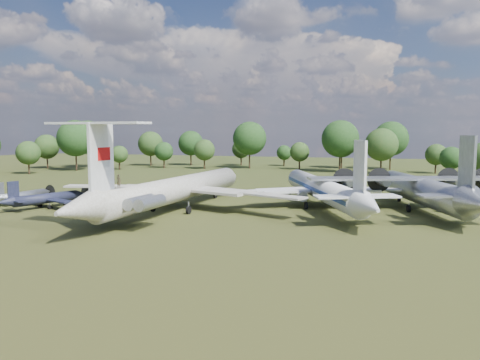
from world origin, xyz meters
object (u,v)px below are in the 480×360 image
(person_on_il62, at_px, (119,181))
(tu104_jet, at_px, (322,193))
(small_prop_northwest, at_px, (23,197))
(il62_airliner, at_px, (177,194))
(small_prop_west, at_px, (46,201))
(an12_transport, at_px, (422,195))

(person_on_il62, bearing_deg, tu104_jet, -126.82)
(tu104_jet, bearing_deg, small_prop_northwest, 167.94)
(small_prop_northwest, bearing_deg, il62_airliner, 8.67)
(tu104_jet, relative_size, small_prop_west, 2.92)
(tu104_jet, height_order, an12_transport, an12_transport)
(an12_transport, bearing_deg, person_on_il62, -164.63)
(il62_airliner, xyz_separation_m, small_prop_west, (-21.54, -3.63, -1.45))
(tu104_jet, relative_size, person_on_il62, 27.18)
(person_on_il62, bearing_deg, small_prop_northwest, -20.81)
(an12_transport, relative_size, small_prop_west, 2.40)
(an12_transport, bearing_deg, tu104_jet, 166.85)
(small_prop_west, bearing_deg, tu104_jet, 39.18)
(small_prop_northwest, bearing_deg, person_on_il62, -19.73)
(tu104_jet, distance_m, small_prop_northwest, 51.58)
(small_prop_west, xyz_separation_m, small_prop_northwest, (-7.53, 3.33, -0.19))
(small_prop_northwest, bearing_deg, small_prop_west, -15.78)
(an12_transport, height_order, person_on_il62, person_on_il62)
(an12_transport, xyz_separation_m, small_prop_west, (-58.69, -14.07, -1.40))
(il62_airliner, distance_m, an12_transport, 38.59)
(tu104_jet, height_order, small_prop_northwest, tu104_jet)
(il62_airliner, xyz_separation_m, person_on_il62, (-1.43, -14.87, 3.56))
(tu104_jet, distance_m, small_prop_west, 45.02)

